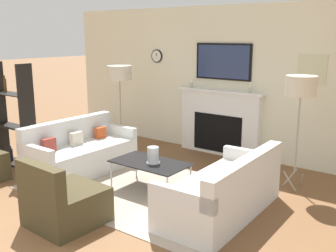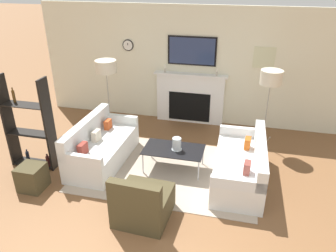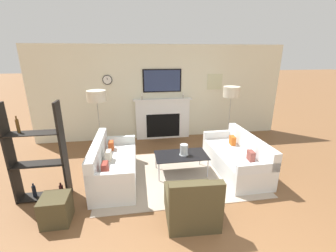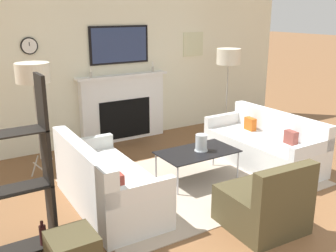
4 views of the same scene
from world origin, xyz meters
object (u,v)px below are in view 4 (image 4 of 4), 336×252
couch_left (106,184)px  couch_right (265,147)px  hurricane_candle (201,144)px  coffee_table (197,153)px  floor_lamp_right (229,58)px  floor_lamp_left (33,74)px  shelf_unit (2,179)px  armchair (264,206)px

couch_left → couch_right: size_ratio=0.96×
hurricane_candle → coffee_table: bearing=174.8°
couch_left → floor_lamp_right: floor_lamp_right is taller
floor_lamp_left → floor_lamp_right: 3.43m
hurricane_candle → floor_lamp_right: bearing=40.3°
shelf_unit → hurricane_candle: bearing=10.0°
hurricane_candle → floor_lamp_left: size_ratio=0.14×
couch_right → hurricane_candle: bearing=176.7°
armchair → shelf_unit: shelf_unit is taller
hurricane_candle → couch_left: bearing=-177.4°
floor_lamp_left → shelf_unit: shelf_unit is taller
armchair → floor_lamp_right: (1.77, 2.75, 1.21)m
floor_lamp_right → coffee_table: bearing=-140.8°
floor_lamp_right → couch_left: bearing=-155.3°
armchair → floor_lamp_right: bearing=57.2°
hurricane_candle → floor_lamp_right: floor_lamp_right is taller
couch_right → hurricane_candle: 1.19m
floor_lamp_left → shelf_unit: bearing=-113.4°
armchair → couch_left: bearing=133.0°
coffee_table → hurricane_candle: bearing=-5.2°
coffee_table → shelf_unit: bearing=-169.6°
armchair → hurricane_candle: 1.46m
shelf_unit → floor_lamp_left: bearing=66.6°
floor_lamp_left → hurricane_candle: bearing=-35.5°
floor_lamp_left → shelf_unit: size_ratio=0.93×
armchair → coffee_table: armchair is taller
coffee_table → couch_left: bearing=-177.0°
couch_right → coffee_table: (-1.22, 0.07, 0.11)m
couch_left → floor_lamp_left: size_ratio=1.10×
floor_lamp_left → floor_lamp_right: size_ratio=0.99×
armchair → hurricane_candle: size_ratio=3.56×
coffee_table → floor_lamp_right: size_ratio=0.67×
armchair → shelf_unit: bearing=158.6°
floor_lamp_left → coffee_table: bearing=-36.2°
couch_right → floor_lamp_right: floor_lamp_right is taller
couch_left → armchair: size_ratio=2.16×
coffee_table → floor_lamp_left: floor_lamp_left is taller
couch_left → shelf_unit: 1.34m
couch_left → hurricane_candle: (1.46, 0.07, 0.22)m
couch_left → armchair: couch_left is taller
couch_right → floor_lamp_right: 1.88m
coffee_table → floor_lamp_left: bearing=143.8°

